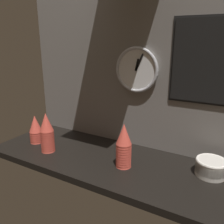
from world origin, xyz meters
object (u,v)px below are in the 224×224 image
cup_stack_left (47,132)px  wall_clock (137,70)px  cup_stack_far_left (36,129)px  bowl_stack_far_right (211,167)px  cup_stack_center_right (124,146)px  menu_board (215,62)px

cup_stack_left → wall_clock: wall_clock is taller
wall_clock → cup_stack_left: bearing=-142.1°
cup_stack_far_left → bowl_stack_far_right: (1.11, 0.15, -0.05)m
cup_stack_center_right → wall_clock: 0.47m
wall_clock → menu_board: 0.44m
cup_stack_left → menu_board: menu_board is taller
cup_stack_left → cup_stack_far_left: 0.18m
wall_clock → cup_stack_far_left: bearing=-155.0°
cup_stack_center_right → menu_board: size_ratio=0.55×
cup_stack_far_left → cup_stack_center_right: size_ratio=0.76×
cup_stack_far_left → wall_clock: (0.61, 0.29, 0.41)m
bowl_stack_far_right → menu_board: menu_board is taller
cup_stack_center_right → bowl_stack_far_right: bearing=18.3°
cup_stack_far_left → menu_board: 1.19m
cup_stack_far_left → wall_clock: 0.79m
wall_clock → cup_stack_center_right: bearing=-77.8°
bowl_stack_far_right → cup_stack_far_left: bearing=-172.3°
cup_stack_left → cup_stack_center_right: (0.50, 0.07, 0.00)m
cup_stack_far_left → wall_clock: size_ratio=0.69×
cup_stack_center_right → bowl_stack_far_right: 0.47m
bowl_stack_far_right → menu_board: 0.55m
cup_stack_center_right → wall_clock: (-0.06, 0.28, 0.38)m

